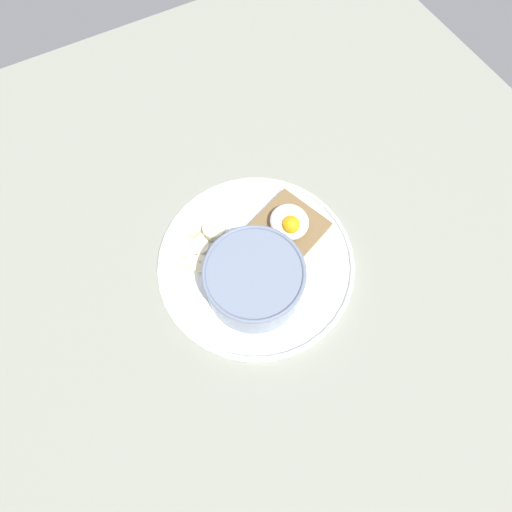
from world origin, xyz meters
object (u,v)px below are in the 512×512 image
object	(u,v)px
oatmeal_bowl	(254,280)
banana_slice_back	(193,229)
banana_slice_right	(186,259)
banana_slice_inner	(201,264)
banana_slice_front	(200,247)
toast_slice	(288,228)
banana_slice_left	(214,230)
poached_egg	(290,222)

from	to	relation	value
oatmeal_bowl	banana_slice_back	xyz separation A→B (cm)	(12.82, 3.86, -2.77)
banana_slice_right	banana_slice_inner	size ratio (longest dim) A/B	1.14
banana_slice_front	banana_slice_back	distance (cm)	3.35
banana_slice_back	toast_slice	bearing A→B (deg)	-117.94
banana_slice_left	banana_slice_right	size ratio (longest dim) A/B	1.07
oatmeal_bowl	banana_slice_right	size ratio (longest dim) A/B	3.19
oatmeal_bowl	poached_egg	bearing A→B (deg)	-58.21
banana_slice_right	banana_slice_left	bearing A→B (deg)	-69.13
banana_slice_left	banana_slice_right	bearing A→B (deg)	110.87
poached_egg	toast_slice	bearing A→B (deg)	-22.70
banana_slice_front	banana_slice_inner	world-z (taller)	banana_slice_inner
oatmeal_bowl	poached_egg	size ratio (longest dim) A/B	2.30
toast_slice	banana_slice_left	world-z (taller)	banana_slice_left
oatmeal_bowl	banana_slice_right	world-z (taller)	oatmeal_bowl
banana_slice_front	banana_slice_left	distance (cm)	3.54
banana_slice_inner	banana_slice_back	bearing A→B (deg)	-14.46
banana_slice_inner	banana_slice_right	bearing A→B (deg)	40.04
banana_slice_left	banana_slice_back	bearing A→B (deg)	57.59
poached_egg	banana_slice_left	size ratio (longest dim) A/B	1.29
toast_slice	banana_slice_inner	world-z (taller)	banana_slice_inner
oatmeal_bowl	banana_slice_inner	xyz separation A→B (cm)	(6.92, 5.38, -2.63)
toast_slice	banana_slice_inner	size ratio (longest dim) A/B	3.21
toast_slice	banana_slice_right	xyz separation A→B (cm)	(2.95, 16.21, -0.12)
banana_slice_right	banana_slice_inner	world-z (taller)	banana_slice_inner
oatmeal_bowl	banana_slice_left	distance (cm)	11.42
banana_slice_left	banana_slice_right	xyz separation A→B (cm)	(-2.24, 5.88, -0.09)
banana_slice_inner	poached_egg	bearing A→B (deg)	-94.87
banana_slice_back	banana_slice_right	size ratio (longest dim) A/B	0.83
poached_egg	banana_slice_inner	distance (cm)	14.76
toast_slice	banana_slice_front	distance (cm)	13.98
poached_egg	banana_slice_left	bearing A→B (deg)	62.36
poached_egg	banana_slice_back	distance (cm)	15.03
toast_slice	banana_slice_right	size ratio (longest dim) A/B	2.83
poached_egg	banana_slice_left	distance (cm)	11.78
banana_slice_right	banana_slice_back	bearing A→B (deg)	-37.80
toast_slice	banana_slice_front	world-z (taller)	same
banana_slice_back	banana_slice_front	bearing A→B (deg)	173.21
banana_slice_front	banana_slice_inner	size ratio (longest dim) A/B	1.03
oatmeal_bowl	banana_slice_front	bearing A→B (deg)	24.18
oatmeal_bowl	banana_slice_left	xyz separation A→B (cm)	(11.05, 1.09, -2.67)
banana_slice_back	banana_slice_inner	size ratio (longest dim) A/B	0.94
banana_slice_front	banana_slice_right	bearing A→B (deg)	104.04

